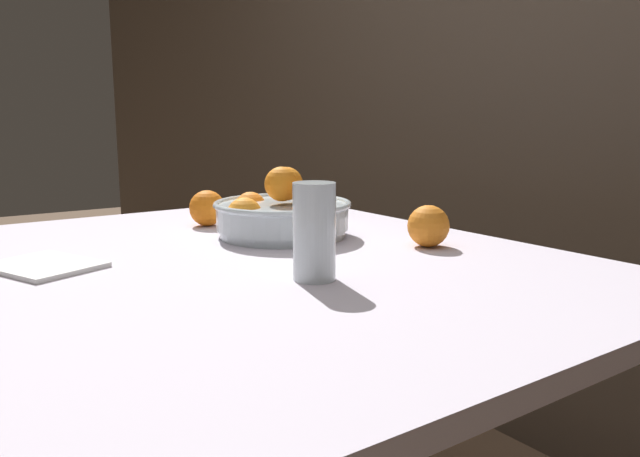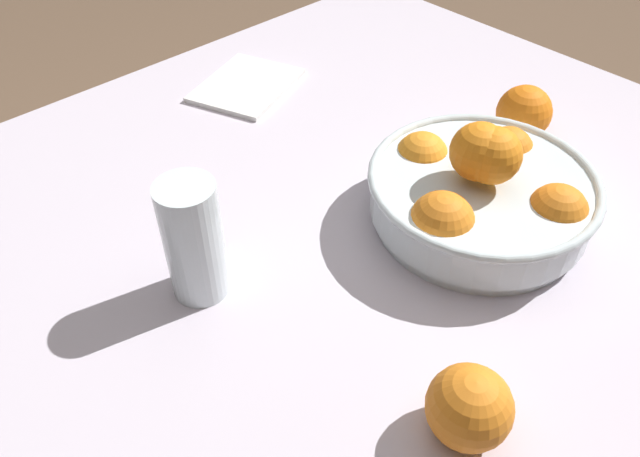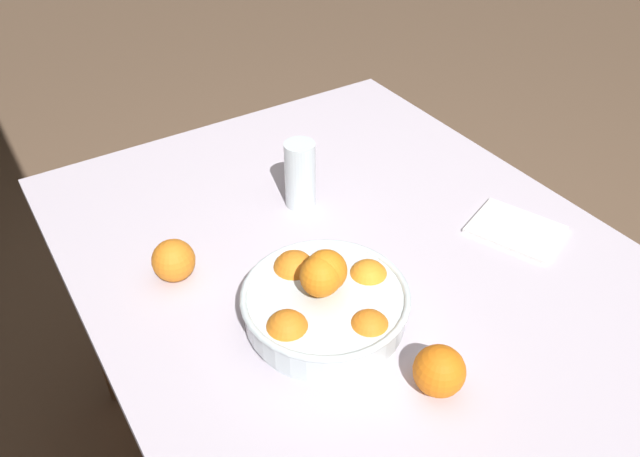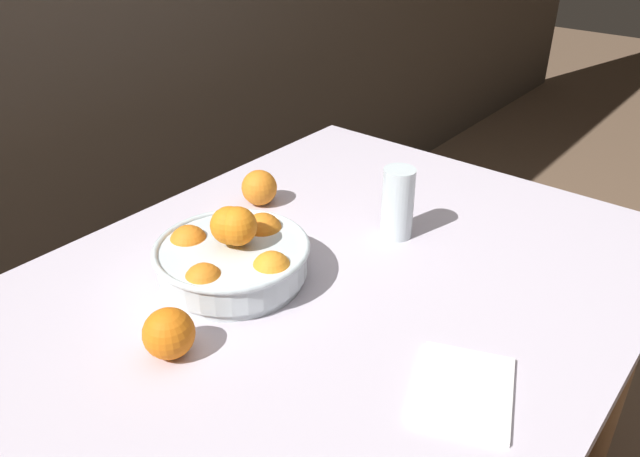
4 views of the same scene
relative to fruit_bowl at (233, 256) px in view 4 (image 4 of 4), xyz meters
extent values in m
cube|color=silver|center=(0.13, -0.14, -0.06)|extent=(1.23, 0.99, 0.03)
cylinder|color=#936B47|center=(0.68, -0.58, -0.45)|extent=(0.05, 0.05, 0.73)
cylinder|color=#936B47|center=(0.68, 0.29, -0.45)|extent=(0.05, 0.05, 0.73)
cylinder|color=silver|center=(0.00, 0.00, -0.04)|extent=(0.26, 0.26, 0.02)
cylinder|color=silver|center=(0.00, 0.00, -0.01)|extent=(0.27, 0.27, 0.05)
torus|color=silver|center=(0.00, 0.00, 0.02)|extent=(0.28, 0.28, 0.01)
sphere|color=orange|center=(0.09, 0.01, 0.01)|extent=(0.08, 0.08, 0.08)
sphere|color=orange|center=(-0.03, 0.09, 0.00)|extent=(0.07, 0.07, 0.07)
sphere|color=orange|center=(-0.09, -0.02, 0.00)|extent=(0.07, 0.07, 0.07)
sphere|color=orange|center=(0.00, -0.09, 0.00)|extent=(0.07, 0.07, 0.07)
sphere|color=orange|center=(0.01, -0.01, 0.06)|extent=(0.07, 0.07, 0.07)
sphere|color=orange|center=(0.00, 0.01, 0.06)|extent=(0.07, 0.07, 0.07)
cylinder|color=#F4A314|center=(0.32, -0.15, 0.00)|extent=(0.06, 0.06, 0.09)
cylinder|color=silver|center=(0.32, -0.15, 0.03)|extent=(0.07, 0.07, 0.15)
sphere|color=orange|center=(0.25, 0.17, -0.01)|extent=(0.08, 0.08, 0.08)
sphere|color=orange|center=(-0.21, -0.07, -0.01)|extent=(0.08, 0.08, 0.08)
cube|color=white|center=(0.00, -0.46, -0.04)|extent=(0.21, 0.19, 0.01)
camera|label=1|loc=(1.07, -0.67, 0.20)|focal=35.00mm
camera|label=2|loc=(0.55, 0.30, 0.49)|focal=35.00mm
camera|label=3|loc=(-0.62, 0.40, 0.74)|focal=35.00mm
camera|label=4|loc=(-0.64, -0.72, 0.61)|focal=35.00mm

